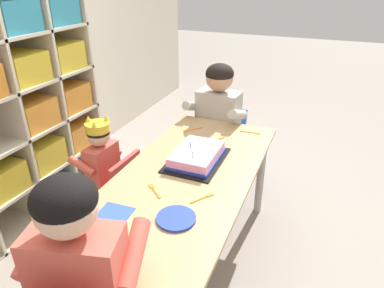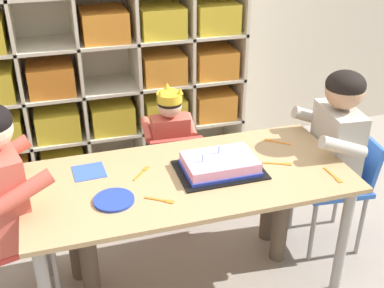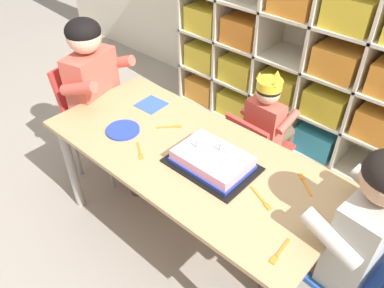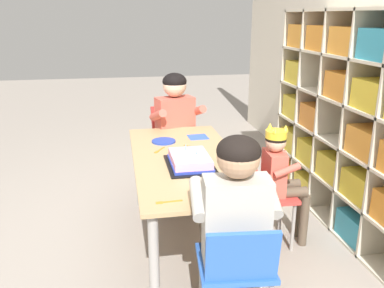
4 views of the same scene
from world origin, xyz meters
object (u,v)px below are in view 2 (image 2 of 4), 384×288
(birthday_cake_on_tray, at_px, (220,165))
(fork_by_napkin, at_px, (334,176))
(fork_scattered_mid_table, at_px, (142,172))
(classroom_chair_blue, at_px, (173,167))
(fork_at_table_front_edge, at_px, (278,164))
(adult_helper_seated, at_px, (17,190))
(fork_beside_plate_stack, at_px, (276,142))
(paper_plate_stack, at_px, (114,200))
(child_with_crown, at_px, (169,135))
(guest_at_table_side, at_px, (326,145))
(activity_table, at_px, (189,191))
(classroom_chair_guest_side, at_px, (340,179))
(fork_near_cake_tray, at_px, (161,200))

(birthday_cake_on_tray, xyz_separation_m, fork_by_napkin, (0.47, -0.20, -0.03))
(fork_scattered_mid_table, bearing_deg, classroom_chair_blue, -169.39)
(birthday_cake_on_tray, xyz_separation_m, fork_at_table_front_edge, (0.28, -0.03, -0.03))
(adult_helper_seated, bearing_deg, fork_beside_plate_stack, -98.81)
(fork_by_napkin, bearing_deg, paper_plate_stack, 81.42)
(child_with_crown, relative_size, guest_at_table_side, 0.83)
(activity_table, height_order, fork_beside_plate_stack, fork_beside_plate_stack)
(paper_plate_stack, xyz_separation_m, fork_by_napkin, (0.98, -0.09, -0.00))
(classroom_chair_guest_side, relative_size, paper_plate_stack, 3.80)
(adult_helper_seated, relative_size, fork_scattered_mid_table, 9.93)
(fork_by_napkin, bearing_deg, child_with_crown, 31.29)
(classroom_chair_blue, xyz_separation_m, fork_scattered_mid_table, (-0.26, -0.43, 0.27))
(activity_table, height_order, adult_helper_seated, adult_helper_seated)
(paper_plate_stack, bearing_deg, child_with_crown, 59.83)
(activity_table, relative_size, child_with_crown, 1.75)
(child_with_crown, bearing_deg, fork_at_table_front_edge, 122.78)
(guest_at_table_side, height_order, fork_near_cake_tray, guest_at_table_side)
(birthday_cake_on_tray, distance_m, fork_by_napkin, 0.52)
(paper_plate_stack, xyz_separation_m, fork_beside_plate_stack, (0.87, 0.28, -0.00))
(birthday_cake_on_tray, distance_m, fork_near_cake_tray, 0.35)
(fork_near_cake_tray, bearing_deg, fork_at_table_front_edge, -134.27)
(fork_scattered_mid_table, bearing_deg, child_with_crown, -164.73)
(classroom_chair_blue, bearing_deg, fork_at_table_front_edge, 127.60)
(paper_plate_stack, bearing_deg, classroom_chair_blue, 56.18)
(guest_at_table_side, distance_m, fork_by_napkin, 0.33)
(guest_at_table_side, distance_m, fork_beside_plate_stack, 0.26)
(birthday_cake_on_tray, height_order, fork_by_napkin, birthday_cake_on_tray)
(classroom_chair_blue, distance_m, fork_beside_plate_stack, 0.62)
(fork_at_table_front_edge, relative_size, fork_beside_plate_stack, 1.22)
(classroom_chair_blue, bearing_deg, activity_table, 86.58)
(guest_at_table_side, distance_m, fork_scattered_mid_table, 0.95)
(guest_at_table_side, distance_m, fork_near_cake_tray, 0.96)
(guest_at_table_side, relative_size, paper_plate_stack, 5.94)
(guest_at_table_side, distance_m, birthday_cake_on_tray, 0.62)
(classroom_chair_blue, relative_size, child_with_crown, 0.72)
(guest_at_table_side, xyz_separation_m, paper_plate_stack, (-1.11, -0.20, 0.02))
(classroom_chair_guest_side, bearing_deg, fork_by_napkin, -34.97)
(fork_scattered_mid_table, bearing_deg, birthday_cake_on_tray, 118.01)
(child_with_crown, distance_m, fork_by_napkin, 0.99)
(guest_at_table_side, distance_m, paper_plate_stack, 1.13)
(classroom_chair_blue, distance_m, classroom_chair_guest_side, 0.91)
(adult_helper_seated, height_order, fork_beside_plate_stack, adult_helper_seated)
(child_with_crown, xyz_separation_m, birthday_cake_on_tray, (0.08, -0.62, 0.14))
(child_with_crown, relative_size, fork_scattered_mid_table, 7.82)
(adult_helper_seated, xyz_separation_m, classroom_chair_guest_side, (1.60, 0.03, -0.26))
(birthday_cake_on_tray, bearing_deg, activity_table, -178.94)
(fork_near_cake_tray, bearing_deg, fork_beside_plate_stack, -120.39)
(classroom_chair_guest_side, distance_m, guest_at_table_side, 0.25)
(classroom_chair_guest_side, bearing_deg, paper_plate_stack, -75.38)
(paper_plate_stack, xyz_separation_m, fork_at_table_front_edge, (0.79, 0.08, -0.00))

